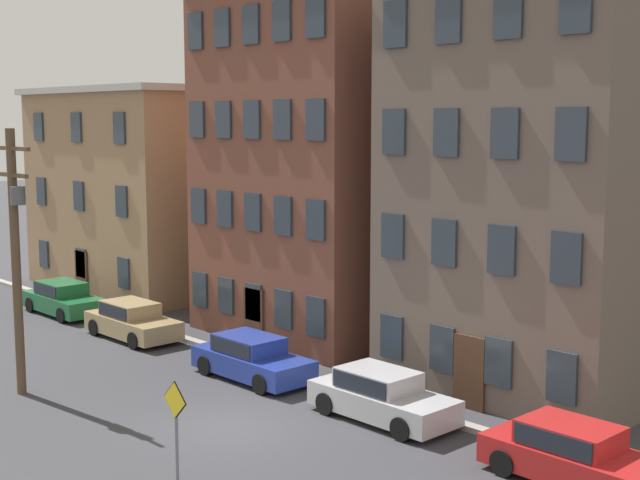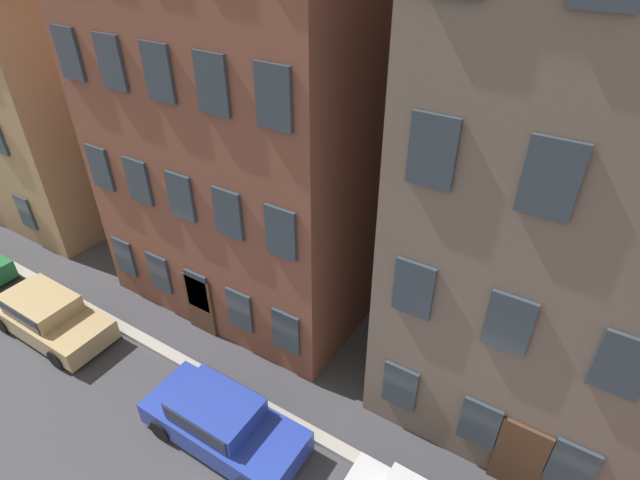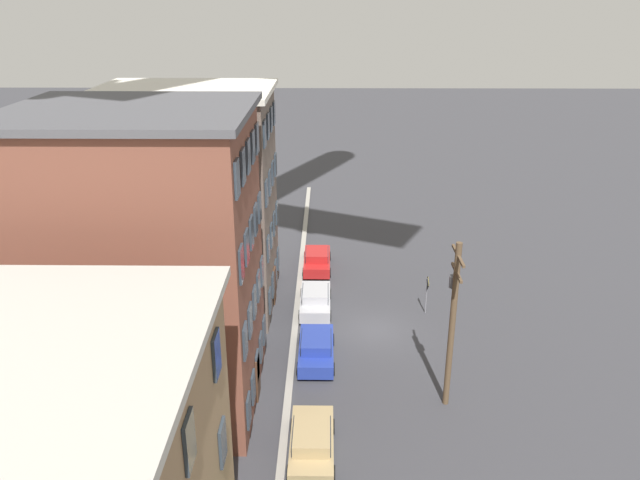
{
  "view_description": "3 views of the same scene",
  "coord_description": "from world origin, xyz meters",
  "px_view_note": "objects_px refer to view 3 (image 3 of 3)",
  "views": [
    {
      "loc": [
        18.93,
        -14.58,
        8.47
      ],
      "look_at": [
        -0.54,
        3.74,
        4.83
      ],
      "focal_mm": 50.0,
      "sensor_mm": 36.0,
      "label": 1
    },
    {
      "loc": [
        3.14,
        -2.21,
        11.84
      ],
      "look_at": [
        -1.56,
        5.31,
        5.78
      ],
      "focal_mm": 28.0,
      "sensor_mm": 36.0,
      "label": 2
    },
    {
      "loc": [
        -31.66,
        2.67,
        18.03
      ],
      "look_at": [
        -0.58,
        3.05,
        5.77
      ],
      "focal_mm": 35.0,
      "sensor_mm": 36.0,
      "label": 3
    }
  ],
  "objects_px": {
    "car_tan": "(312,442)",
    "utility_pole": "(453,316)",
    "car_blue": "(316,347)",
    "car_silver": "(315,299)",
    "caution_sign": "(427,289)",
    "car_red": "(317,259)"
  },
  "relations": [
    {
      "from": "car_blue",
      "to": "caution_sign",
      "type": "height_order",
      "value": "caution_sign"
    },
    {
      "from": "car_red",
      "to": "utility_pole",
      "type": "distance_m",
      "value": 17.11
    },
    {
      "from": "car_red",
      "to": "caution_sign",
      "type": "bearing_deg",
      "value": -133.84
    },
    {
      "from": "car_blue",
      "to": "utility_pole",
      "type": "bearing_deg",
      "value": -120.48
    },
    {
      "from": "car_tan",
      "to": "car_silver",
      "type": "xyz_separation_m",
      "value": [
        13.08,
        0.1,
        0.0
      ]
    },
    {
      "from": "car_blue",
      "to": "caution_sign",
      "type": "relative_size",
      "value": 1.79
    },
    {
      "from": "car_silver",
      "to": "car_blue",
      "type": "bearing_deg",
      "value": -178.46
    },
    {
      "from": "car_blue",
      "to": "utility_pole",
      "type": "distance_m",
      "value": 8.15
    },
    {
      "from": "car_red",
      "to": "caution_sign",
      "type": "xyz_separation_m",
      "value": [
        -6.44,
        -6.71,
        0.88
      ]
    },
    {
      "from": "car_silver",
      "to": "caution_sign",
      "type": "bearing_deg",
      "value": -92.7
    },
    {
      "from": "car_blue",
      "to": "car_silver",
      "type": "relative_size",
      "value": 1.0
    },
    {
      "from": "car_tan",
      "to": "car_silver",
      "type": "height_order",
      "value": "same"
    },
    {
      "from": "car_tan",
      "to": "car_blue",
      "type": "xyz_separation_m",
      "value": [
        7.43,
        -0.05,
        0.0
      ]
    },
    {
      "from": "car_tan",
      "to": "utility_pole",
      "type": "distance_m",
      "value": 8.26
    },
    {
      "from": "car_tan",
      "to": "car_red",
      "type": "xyz_separation_m",
      "value": [
        19.21,
        0.11,
        0.0
      ]
    },
    {
      "from": "car_silver",
      "to": "utility_pole",
      "type": "xyz_separation_m",
      "value": [
        -9.29,
        -6.34,
        3.87
      ]
    },
    {
      "from": "utility_pole",
      "to": "car_silver",
      "type": "bearing_deg",
      "value": 34.31
    },
    {
      "from": "caution_sign",
      "to": "car_tan",
      "type": "bearing_deg",
      "value": 152.65
    },
    {
      "from": "car_blue",
      "to": "car_red",
      "type": "xyz_separation_m",
      "value": [
        11.77,
        0.16,
        0.0
      ]
    },
    {
      "from": "car_tan",
      "to": "car_silver",
      "type": "distance_m",
      "value": 13.08
    },
    {
      "from": "car_tan",
      "to": "car_red",
      "type": "bearing_deg",
      "value": 0.31
    },
    {
      "from": "car_tan",
      "to": "utility_pole",
      "type": "xyz_separation_m",
      "value": [
        3.79,
        -6.24,
        3.87
      ]
    }
  ]
}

